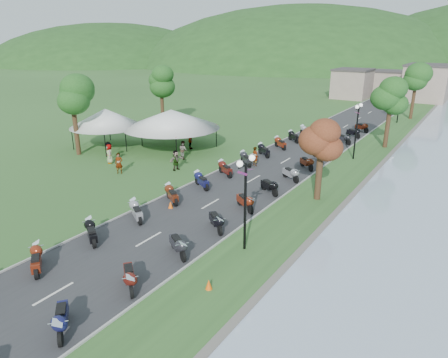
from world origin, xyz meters
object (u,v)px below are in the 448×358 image
Objects in this scene: pedestrian_a at (120,173)px; pedestrian_c at (110,160)px; vendor_tent_main at (172,130)px; pedestrian_b at (183,159)px.

pedestrian_a is 4.42m from pedestrian_c.
vendor_tent_main reaches higher than pedestrian_c.
vendor_tent_main reaches higher than pedestrian_b.
vendor_tent_main is 3.76× the size of pedestrian_b.
pedestrian_c is at bearing 117.87° from pedestrian_a.
vendor_tent_main reaches higher than pedestrian_a.
pedestrian_b is at bearing -33.93° from vendor_tent_main.
vendor_tent_main is 4.15m from pedestrian_b.
pedestrian_a is (1.27, -8.27, -2.00)m from vendor_tent_main.
pedestrian_a is 1.04× the size of pedestrian_c.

